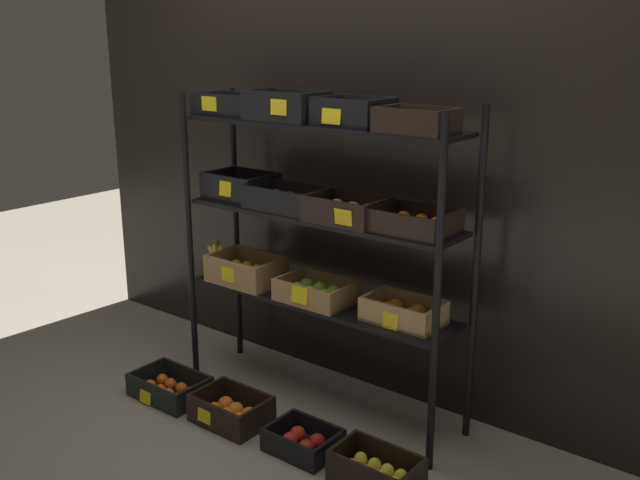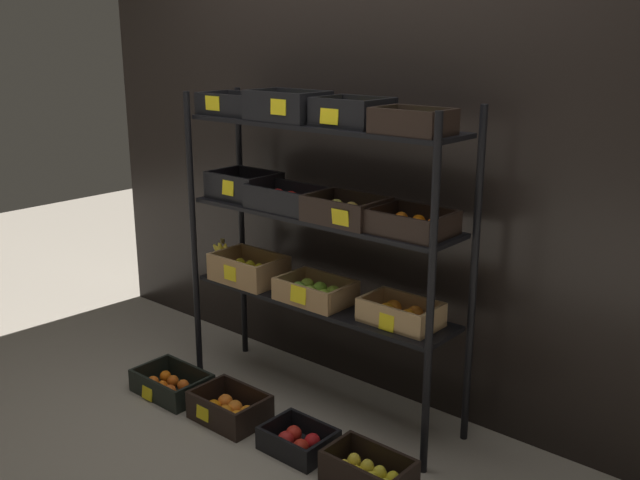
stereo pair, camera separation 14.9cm
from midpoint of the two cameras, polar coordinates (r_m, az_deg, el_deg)
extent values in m
plane|color=gray|center=(3.64, -1.20, -12.72)|extent=(10.00, 10.00, 0.00)
cube|color=black|center=(3.50, 2.52, 9.87)|extent=(3.82, 0.12, 2.75)
cylinder|color=black|center=(3.71, -11.47, -0.05)|extent=(0.03, 0.03, 1.48)
cylinder|color=black|center=(2.83, 7.78, -4.94)|extent=(0.03, 0.03, 1.48)
cylinder|color=black|center=(3.92, -7.77, 1.02)|extent=(0.03, 0.03, 1.48)
cylinder|color=black|center=(3.11, 10.92, -3.15)|extent=(0.03, 0.03, 1.48)
cube|color=black|center=(3.41, -1.26, -4.86)|extent=(1.39, 0.30, 0.02)
cube|color=black|center=(3.29, -1.30, 1.91)|extent=(1.39, 0.30, 0.02)
cube|color=black|center=(3.21, -1.35, 9.11)|extent=(1.39, 0.30, 0.02)
cube|color=#A87F51|center=(3.66, -7.03, -3.23)|extent=(0.36, 0.25, 0.01)
cube|color=#A87F51|center=(3.56, -8.38, -2.67)|extent=(0.36, 0.02, 0.13)
cube|color=#A87F51|center=(3.72, -5.81, -1.78)|extent=(0.36, 0.02, 0.13)
cube|color=#A87F51|center=(3.76, -8.93, -1.70)|extent=(0.02, 0.22, 0.13)
cube|color=#A87F51|center=(3.53, -5.07, -2.76)|extent=(0.02, 0.22, 0.13)
ellipsoid|color=yellow|center=(3.69, -8.60, -2.39)|extent=(0.06, 0.06, 0.08)
ellipsoid|color=yellow|center=(3.64, -7.90, -2.62)|extent=(0.06, 0.06, 0.08)
ellipsoid|color=yellow|center=(3.60, -7.18, -2.83)|extent=(0.06, 0.06, 0.08)
ellipsoid|color=yellow|center=(3.55, -6.34, -3.05)|extent=(0.06, 0.06, 0.08)
ellipsoid|color=yellow|center=(3.74, -7.75, -2.10)|extent=(0.06, 0.06, 0.08)
ellipsoid|color=yellow|center=(3.70, -6.99, -2.29)|extent=(0.06, 0.06, 0.08)
ellipsoid|color=yellow|center=(3.65, -6.25, -2.54)|extent=(0.06, 0.06, 0.08)
ellipsoid|color=yellow|center=(3.60, -5.48, -2.75)|extent=(0.06, 0.06, 0.08)
cube|color=yellow|center=(3.56, -8.53, -2.75)|extent=(0.08, 0.01, 0.07)
cube|color=#A87F51|center=(3.38, -1.57, -4.77)|extent=(0.35, 0.24, 0.01)
cube|color=#A87F51|center=(3.28, -2.81, -4.45)|extent=(0.35, 0.02, 0.09)
cube|color=#A87F51|center=(3.44, -0.41, -3.44)|extent=(0.35, 0.02, 0.09)
cube|color=#A87F51|center=(3.46, -3.70, -3.35)|extent=(0.02, 0.21, 0.09)
cube|color=#A87F51|center=(3.27, 0.68, -4.54)|extent=(0.02, 0.21, 0.09)
sphere|color=#87C342|center=(3.40, -2.98, -3.94)|extent=(0.07, 0.07, 0.07)
sphere|color=#96C337|center=(3.34, -2.02, -4.27)|extent=(0.07, 0.07, 0.07)
sphere|color=#92C330|center=(3.30, -0.86, -4.55)|extent=(0.07, 0.07, 0.07)
sphere|color=#95B730|center=(3.44, -2.28, -3.65)|extent=(0.07, 0.07, 0.07)
sphere|color=#89C831|center=(3.39, -1.28, -3.97)|extent=(0.07, 0.07, 0.07)
sphere|color=#90B730|center=(3.35, -0.14, -4.23)|extent=(0.07, 0.07, 0.07)
cube|color=yellow|center=(3.28, -2.99, -4.39)|extent=(0.09, 0.01, 0.08)
cube|color=tan|center=(3.15, 5.28, -6.42)|extent=(0.34, 0.21, 0.01)
cube|color=tan|center=(3.06, 4.31, -6.06)|extent=(0.34, 0.02, 0.09)
cube|color=tan|center=(3.21, 6.24, -5.01)|extent=(0.34, 0.02, 0.09)
cube|color=tan|center=(3.22, 2.89, -4.90)|extent=(0.02, 0.18, 0.09)
cube|color=tan|center=(3.06, 7.85, -6.18)|extent=(0.02, 0.18, 0.09)
sphere|color=orange|center=(3.15, 4.18, -5.58)|extent=(0.07, 0.07, 0.07)
sphere|color=orange|center=(3.09, 5.91, -6.04)|extent=(0.07, 0.07, 0.07)
sphere|color=orange|center=(3.19, 4.69, -5.32)|extent=(0.07, 0.07, 0.07)
sphere|color=orange|center=(3.14, 6.43, -5.75)|extent=(0.07, 0.07, 0.07)
cube|color=yellow|center=(3.06, 4.22, -6.47)|extent=(0.07, 0.01, 0.07)
cube|color=black|center=(3.62, -7.47, 3.37)|extent=(0.33, 0.25, 0.01)
cube|color=black|center=(3.53, -8.84, 4.08)|extent=(0.33, 0.02, 0.12)
cube|color=black|center=(3.69, -6.24, 4.69)|extent=(0.33, 0.02, 0.12)
cube|color=black|center=(3.72, -9.23, 4.68)|extent=(0.02, 0.21, 0.12)
cube|color=black|center=(3.50, -5.68, 4.09)|extent=(0.02, 0.21, 0.12)
sphere|color=#601858|center=(3.65, -9.19, 3.88)|extent=(0.05, 0.05, 0.05)
sphere|color=#651A5C|center=(3.61, -8.74, 3.77)|extent=(0.05, 0.05, 0.05)
sphere|color=#562B4C|center=(3.58, -8.14, 3.67)|extent=(0.05, 0.05, 0.05)
sphere|color=#561F49|center=(3.54, -7.62, 3.58)|extent=(0.05, 0.05, 0.05)
sphere|color=#5E2959|center=(3.51, -6.89, 3.47)|extent=(0.05, 0.05, 0.05)
sphere|color=#6A1C58|center=(3.69, -8.59, 4.03)|extent=(0.05, 0.05, 0.05)
sphere|color=#5B2053|center=(3.65, -8.01, 3.94)|extent=(0.05, 0.05, 0.05)
sphere|color=#62245B|center=(3.62, -7.44, 3.83)|extent=(0.05, 0.05, 0.05)
sphere|color=#66204F|center=(3.58, -6.85, 3.73)|extent=(0.05, 0.05, 0.05)
sphere|color=#642E53|center=(3.55, -6.40, 3.63)|extent=(0.05, 0.05, 0.05)
sphere|color=#5B185A|center=(3.72, -7.99, 4.16)|extent=(0.05, 0.05, 0.05)
sphere|color=#691D4B|center=(3.69, -7.44, 4.07)|extent=(0.05, 0.05, 0.05)
sphere|color=brown|center=(3.66, -6.89, 3.99)|extent=(0.05, 0.05, 0.05)
sphere|color=#56174A|center=(3.62, -6.35, 3.89)|extent=(0.05, 0.05, 0.05)
sphere|color=#582C50|center=(3.59, -5.78, 3.78)|extent=(0.05, 0.05, 0.05)
cube|color=yellow|center=(3.51, -8.75, 4.06)|extent=(0.08, 0.01, 0.07)
cube|color=black|center=(3.37, -3.96, 2.50)|extent=(0.38, 0.22, 0.01)
cube|color=black|center=(3.28, -5.15, 3.14)|extent=(0.38, 0.02, 0.10)
cube|color=black|center=(3.43, -2.85, 3.74)|extent=(0.38, 0.02, 0.10)
cube|color=black|center=(3.48, -6.21, 3.83)|extent=(0.02, 0.19, 0.10)
cube|color=black|center=(3.24, -1.58, 3.02)|extent=(0.02, 0.19, 0.10)
sphere|color=red|center=(3.40, -5.46, 3.33)|extent=(0.07, 0.07, 0.07)
sphere|color=red|center=(3.34, -4.31, 3.12)|extent=(0.07, 0.07, 0.07)
sphere|color=red|center=(3.28, -3.18, 2.90)|extent=(0.07, 0.07, 0.07)
sphere|color=red|center=(3.43, -4.77, 3.47)|extent=(0.07, 0.07, 0.07)
sphere|color=red|center=(3.38, -3.67, 3.27)|extent=(0.07, 0.07, 0.07)
sphere|color=red|center=(3.32, -2.49, 3.08)|extent=(0.07, 0.07, 0.07)
cube|color=black|center=(3.15, 0.85, 1.59)|extent=(0.34, 0.24, 0.01)
cube|color=black|center=(3.05, -0.42, 2.22)|extent=(0.34, 0.02, 0.10)
cube|color=black|center=(3.23, 2.06, 2.97)|extent=(0.34, 0.02, 0.10)
cube|color=black|center=(3.24, -1.45, 3.02)|extent=(0.02, 0.21, 0.10)
cube|color=black|center=(3.05, 3.30, 2.16)|extent=(0.02, 0.21, 0.10)
sphere|color=#D7BF55|center=(3.16, -0.62, 2.44)|extent=(0.07, 0.07, 0.07)
sphere|color=#DCC954|center=(3.12, 0.50, 2.22)|extent=(0.07, 0.07, 0.07)
sphere|color=#E6C652|center=(3.07, 1.73, 2.01)|extent=(0.07, 0.07, 0.07)
sphere|color=#CFC84D|center=(3.22, 0.07, 2.67)|extent=(0.07, 0.07, 0.07)
sphere|color=#E4B950|center=(3.17, 1.28, 2.45)|extent=(0.07, 0.07, 0.07)
sphere|color=gold|center=(3.13, 2.45, 2.25)|extent=(0.07, 0.07, 0.07)
cube|color=yellow|center=(3.01, 0.44, 1.80)|extent=(0.09, 0.01, 0.07)
cube|color=black|center=(2.99, 6.15, 0.72)|extent=(0.32, 0.25, 0.01)
cube|color=black|center=(2.88, 4.92, 1.18)|extent=(0.32, 0.02, 0.09)
cube|color=black|center=(3.08, 7.35, 2.07)|extent=(0.32, 0.02, 0.09)
cube|color=black|center=(3.06, 3.74, 2.09)|extent=(0.02, 0.22, 0.09)
cube|color=black|center=(2.91, 8.74, 1.17)|extent=(0.02, 0.22, 0.09)
sphere|color=orange|center=(2.99, 4.46, 1.45)|extent=(0.06, 0.06, 0.06)
sphere|color=orange|center=(2.95, 5.79, 1.20)|extent=(0.06, 0.06, 0.06)
sphere|color=orange|center=(2.91, 7.05, 0.99)|extent=(0.06, 0.06, 0.06)
sphere|color=orange|center=(3.06, 5.27, 1.76)|extent=(0.06, 0.06, 0.06)
sphere|color=orange|center=(3.02, 6.66, 1.53)|extent=(0.06, 0.06, 0.06)
sphere|color=orange|center=(2.98, 7.86, 1.28)|extent=(0.06, 0.06, 0.06)
cube|color=black|center=(3.55, -8.05, 9.88)|extent=(0.38, 0.22, 0.01)
cube|color=black|center=(3.47, -9.32, 10.58)|extent=(0.38, 0.02, 0.09)
cube|color=black|center=(3.62, -6.89, 10.88)|extent=(0.38, 0.02, 0.09)
cube|color=black|center=(3.68, -10.09, 10.83)|extent=(0.02, 0.19, 0.09)
cube|color=black|center=(3.42, -5.92, 10.61)|extent=(0.02, 0.19, 0.09)
ellipsoid|color=brown|center=(3.61, -9.76, 10.54)|extent=(0.05, 0.05, 0.07)
ellipsoid|color=brown|center=(3.57, -9.14, 10.51)|extent=(0.05, 0.05, 0.07)
ellipsoid|color=brown|center=(3.52, -8.53, 10.47)|extent=(0.05, 0.05, 0.07)
ellipsoid|color=brown|center=(3.49, -7.81, 10.44)|extent=(0.05, 0.05, 0.07)
ellipsoid|color=brown|center=(3.44, -7.11, 10.39)|extent=(0.05, 0.05, 0.07)
ellipsoid|color=brown|center=(3.65, -9.02, 10.64)|extent=(0.05, 0.05, 0.07)
ellipsoid|color=brown|center=(3.61, -8.32, 10.61)|extent=(0.05, 0.05, 0.07)
ellipsoid|color=brown|center=(3.57, -7.65, 10.58)|extent=(0.05, 0.05, 0.07)
ellipsoid|color=brown|center=(3.53, -6.92, 10.54)|extent=(0.05, 0.05, 0.07)
ellipsoid|color=brown|center=(3.49, -6.32, 10.49)|extent=(0.05, 0.05, 0.07)
cube|color=yellow|center=(3.51, -10.05, 10.63)|extent=(0.10, 0.01, 0.07)
cube|color=black|center=(3.30, -3.97, 9.53)|extent=(0.36, 0.23, 0.01)
cube|color=black|center=(3.21, -5.29, 10.55)|extent=(0.36, 0.02, 0.12)
cube|color=black|center=(3.37, -2.76, 10.85)|extent=(0.36, 0.02, 0.12)
cube|color=black|center=(3.40, -6.17, 10.83)|extent=(0.02, 0.20, 0.12)
cube|color=black|center=(3.18, -1.67, 10.55)|extent=(0.02, 0.20, 0.12)
ellipsoid|color=tan|center=(3.33, -5.46, 10.46)|extent=(0.07, 0.07, 0.09)
ellipsoid|color=#ABB255|center=(3.27, -4.45, 10.38)|extent=(0.07, 0.07, 0.09)
ellipsoid|color=tan|center=(3.21, -3.27, 10.30)|extent=(0.07, 0.07, 0.09)
ellipsoid|color=#B7BF59|center=(3.37, -4.76, 10.55)|extent=(0.07, 0.07, 0.09)
ellipsoid|color=tan|center=(3.32, -3.51, 10.48)|extent=(0.07, 0.07, 0.09)
ellipsoid|color=tan|center=(3.26, -2.39, 10.40)|extent=(0.07, 0.07, 0.09)
cube|color=yellow|center=(3.17, -4.69, 10.48)|extent=(0.09, 0.01, 0.07)
cube|color=black|center=(3.10, 1.29, 9.17)|extent=(0.30, 0.24, 0.01)
cube|color=black|center=(3.01, 0.02, 10.12)|extent=(0.30, 0.02, 0.11)
cube|color=black|center=(3.19, 2.51, 10.43)|extent=(0.30, 0.02, 0.11)
cube|color=black|center=(3.18, -0.81, 10.44)|extent=(0.02, 0.21, 0.11)
cube|color=black|center=(3.01, 3.52, 10.10)|extent=(0.02, 0.21, 0.11)
ellipsoid|color=yellow|center=(3.12, -0.16, 10.03)|extent=(0.06, 0.06, 0.08)
ellipsoid|color=yellow|center=(3.07, 0.86, 9.94)|extent=(0.06, 0.06, 0.08)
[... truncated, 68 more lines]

